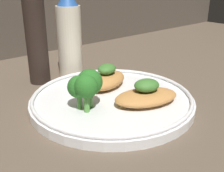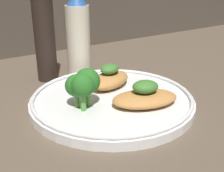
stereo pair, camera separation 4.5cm
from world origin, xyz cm
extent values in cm
cube|color=brown|center=(0.00, 0.00, -0.50)|extent=(180.00, 180.00, 1.00)
cylinder|color=white|center=(0.00, 0.00, 0.70)|extent=(26.86, 26.86, 1.40)
torus|color=white|center=(0.00, 0.00, 1.70)|extent=(26.26, 26.26, 0.60)
ellipsoid|color=#BC7F42|center=(2.58, -5.18, 2.43)|extent=(11.78, 9.10, 2.05)
ellipsoid|color=#3D752D|center=(2.58, -5.18, 4.42)|extent=(4.84, 4.33, 1.93)
ellipsoid|color=#BC7F42|center=(2.37, 4.18, 2.65)|extent=(10.43, 8.42, 2.51)
ellipsoid|color=#3D752D|center=(2.37, 4.18, 4.76)|extent=(4.70, 4.28, 1.71)
cylinder|color=#569942|center=(-4.86, -0.56, 2.75)|extent=(0.75, 0.75, 2.71)
sphere|color=#286B23|center=(-4.86, -0.56, 5.48)|extent=(3.92, 3.92, 3.92)
cylinder|color=#569942|center=(-6.45, 0.34, 2.59)|extent=(0.73, 0.73, 2.38)
sphere|color=#286B23|center=(-6.45, 0.34, 4.96)|extent=(3.38, 3.38, 3.38)
cylinder|color=#569942|center=(-6.17, -1.51, 2.79)|extent=(0.87, 0.87, 2.78)
sphere|color=#286B23|center=(-6.17, -1.51, 5.40)|extent=(3.48, 3.48, 3.48)
cylinder|color=beige|center=(3.47, 17.63, 7.22)|extent=(5.04, 5.04, 14.43)
cylinder|color=black|center=(-3.92, 17.63, 8.04)|extent=(4.04, 4.04, 16.08)
camera|label=1|loc=(-27.55, -32.05, 20.38)|focal=45.00mm
camera|label=2|loc=(-23.95, -34.83, 20.38)|focal=45.00mm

